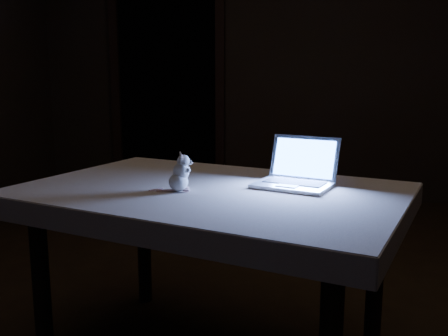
# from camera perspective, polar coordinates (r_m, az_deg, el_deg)

# --- Properties ---
(floor) EXTENTS (5.00, 5.00, 0.00)m
(floor) POSITION_cam_1_polar(r_m,az_deg,el_deg) (2.25, 4.61, -18.37)
(floor) COLOR black
(floor) RESTS_ON ground
(back_wall) EXTENTS (4.50, 0.04, 2.60)m
(back_wall) POSITION_cam_1_polar(r_m,az_deg,el_deg) (4.48, 7.54, 13.08)
(back_wall) COLOR black
(back_wall) RESTS_ON ground
(doorway) EXTENTS (1.06, 0.36, 2.13)m
(doorway) POSITION_cam_1_polar(r_m,az_deg,el_deg) (4.64, -6.46, 10.10)
(doorway) COLOR black
(doorway) RESTS_ON back_wall
(table) EXTENTS (1.45, 1.17, 0.68)m
(table) POSITION_cam_1_polar(r_m,az_deg,el_deg) (1.91, -1.50, -12.41)
(table) COLOR black
(table) RESTS_ON floor
(tablecloth) EXTENTS (1.49, 1.13, 0.08)m
(tablecloth) POSITION_cam_1_polar(r_m,az_deg,el_deg) (1.76, -1.24, -3.92)
(tablecloth) COLOR beige
(tablecloth) RESTS_ON table
(laptop) EXTENTS (0.33, 0.31, 0.18)m
(laptop) POSITION_cam_1_polar(r_m,az_deg,el_deg) (1.82, 7.87, 0.59)
(laptop) COLOR #BDBCC1
(laptop) RESTS_ON tablecloth
(plush_mouse) EXTENTS (0.13, 0.13, 0.14)m
(plush_mouse) POSITION_cam_1_polar(r_m,az_deg,el_deg) (1.75, -5.24, -0.47)
(plush_mouse) COLOR silver
(plush_mouse) RESTS_ON tablecloth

